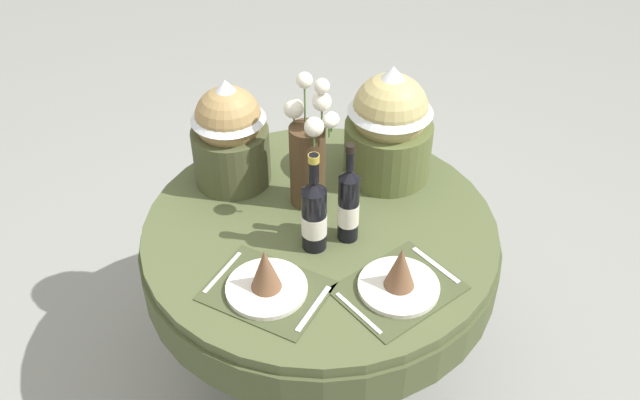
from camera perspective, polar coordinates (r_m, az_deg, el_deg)
The scene contains 9 objects.
ground at distance 2.80m, azimuth 0.01°, elevation -13.36°, with size 8.00×8.00×0.00m, color gray.
dining_table at distance 2.35m, azimuth 0.01°, elevation -4.26°, with size 1.18×1.18×0.73m.
place_setting_left at distance 2.03m, azimuth -4.43°, elevation -6.51°, with size 0.42×0.39×0.16m.
place_setting_right at distance 2.04m, azimuth 6.51°, elevation -6.34°, with size 0.43×0.41×0.16m.
flower_vase at distance 2.24m, azimuth -0.92°, elevation 3.85°, with size 0.17×0.20×0.47m.
wine_bottle_left at distance 2.11m, azimuth -0.48°, elevation -1.19°, with size 0.08×0.08×0.35m.
wine_bottle_right at distance 2.14m, azimuth 2.35°, elevation -0.36°, with size 0.07×0.07×0.35m.
gift_tub_back_left at distance 2.36m, azimuth -7.42°, elevation 5.76°, with size 0.26×0.26×0.39m.
gift_tub_back_right at distance 2.37m, azimuth 5.71°, elevation 6.53°, with size 0.30×0.30×0.42m.
Camera 1 is at (-0.02, -1.71, 2.22)m, focal length 39.17 mm.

